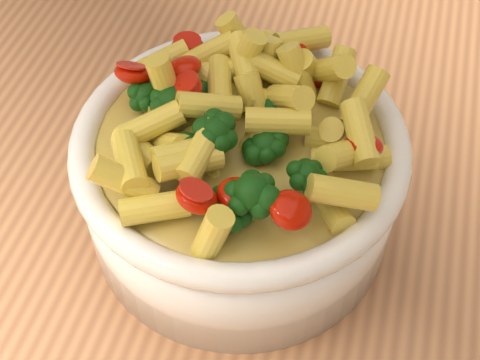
# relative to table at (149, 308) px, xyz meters

# --- Properties ---
(table) EXTENTS (1.20, 0.80, 0.90)m
(table) POSITION_rel_table_xyz_m (0.00, 0.00, 0.00)
(table) COLOR tan
(table) RESTS_ON ground
(serving_bowl) EXTENTS (0.24, 0.24, 0.10)m
(serving_bowl) POSITION_rel_table_xyz_m (0.07, 0.04, 0.15)
(serving_bowl) COLOR white
(serving_bowl) RESTS_ON table
(pasta_salad) EXTENTS (0.19, 0.19, 0.04)m
(pasta_salad) POSITION_rel_table_xyz_m (0.07, 0.04, 0.22)
(pasta_salad) COLOR #FBDB4F
(pasta_salad) RESTS_ON serving_bowl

